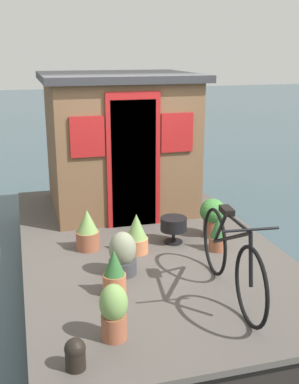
{
  "coord_description": "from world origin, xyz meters",
  "views": [
    {
      "loc": [
        -5.38,
        1.45,
        2.71
      ],
      "look_at": [
        -0.2,
        0.0,
        1.11
      ],
      "focal_mm": 44.69,
      "sensor_mm": 36.0,
      "label": 1
    }
  ],
  "objects_px": {
    "houseboat_cabin": "(119,141)",
    "potted_plant_sage": "(123,254)",
    "potted_plant_ivy": "(212,215)",
    "charcoal_grill": "(174,225)",
    "potted_plant_mint": "(88,231)",
    "potted_plant_basil": "(114,311)",
    "potted_plant_lavender": "(218,233)",
    "potted_plant_succulent": "(114,273)",
    "mooring_bollard": "(75,354)",
    "bicycle": "(231,258)",
    "potted_plant_fern": "(136,234)"
  },
  "relations": [
    {
      "from": "potted_plant_mint",
      "to": "bicycle",
      "type": "bearing_deg",
      "value": -142.44
    },
    {
      "from": "potted_plant_succulent",
      "to": "potted_plant_sage",
      "type": "relative_size",
      "value": 0.98
    },
    {
      "from": "potted_plant_mint",
      "to": "potted_plant_sage",
      "type": "relative_size",
      "value": 1.05
    },
    {
      "from": "potted_plant_lavender",
      "to": "potted_plant_sage",
      "type": "xyz_separation_m",
      "value": [
        -0.31,
        1.23,
        0.0
      ]
    },
    {
      "from": "potted_plant_lavender",
      "to": "charcoal_grill",
      "type": "xyz_separation_m",
      "value": [
        0.36,
        0.44,
        0.01
      ]
    },
    {
      "from": "mooring_bollard",
      "to": "potted_plant_mint",
      "type": "bearing_deg",
      "value": -10.91
    },
    {
      "from": "houseboat_cabin",
      "to": "potted_plant_mint",
      "type": "height_order",
      "value": "houseboat_cabin"
    },
    {
      "from": "potted_plant_ivy",
      "to": "charcoal_grill",
      "type": "distance_m",
      "value": 0.56
    },
    {
      "from": "potted_plant_lavender",
      "to": "potted_plant_sage",
      "type": "height_order",
      "value": "potted_plant_sage"
    },
    {
      "from": "potted_plant_ivy",
      "to": "houseboat_cabin",
      "type": "bearing_deg",
      "value": 29.32
    },
    {
      "from": "potted_plant_fern",
      "to": "potted_plant_lavender",
      "type": "distance_m",
      "value": 0.97
    },
    {
      "from": "potted_plant_lavender",
      "to": "potted_plant_mint",
      "type": "distance_m",
      "value": 1.56
    },
    {
      "from": "potted_plant_fern",
      "to": "mooring_bollard",
      "type": "height_order",
      "value": "potted_plant_fern"
    },
    {
      "from": "potted_plant_lavender",
      "to": "potted_plant_sage",
      "type": "relative_size",
      "value": 0.98
    },
    {
      "from": "potted_plant_basil",
      "to": "potted_plant_sage",
      "type": "relative_size",
      "value": 1.04
    },
    {
      "from": "potted_plant_succulent",
      "to": "potted_plant_ivy",
      "type": "height_order",
      "value": "potted_plant_ivy"
    },
    {
      "from": "potted_plant_lavender",
      "to": "mooring_bollard",
      "type": "height_order",
      "value": "potted_plant_lavender"
    },
    {
      "from": "houseboat_cabin",
      "to": "potted_plant_mint",
      "type": "relative_size",
      "value": 4.4
    },
    {
      "from": "potted_plant_fern",
      "to": "potted_plant_ivy",
      "type": "relative_size",
      "value": 0.96
    },
    {
      "from": "potted_plant_basil",
      "to": "potted_plant_lavender",
      "type": "relative_size",
      "value": 1.07
    },
    {
      "from": "charcoal_grill",
      "to": "mooring_bollard",
      "type": "distance_m",
      "value": 2.6
    },
    {
      "from": "potted_plant_succulent",
      "to": "potted_plant_ivy",
      "type": "xyz_separation_m",
      "value": [
        1.15,
        -1.51,
        0.06
      ]
    },
    {
      "from": "potted_plant_lavender",
      "to": "mooring_bollard",
      "type": "xyz_separation_m",
      "value": [
        -1.77,
        1.92,
        -0.09
      ]
    },
    {
      "from": "potted_plant_sage",
      "to": "charcoal_grill",
      "type": "bearing_deg",
      "value": -49.81
    },
    {
      "from": "potted_plant_succulent",
      "to": "mooring_bollard",
      "type": "distance_m",
      "value": 1.18
    },
    {
      "from": "potted_plant_mint",
      "to": "potted_plant_sage",
      "type": "xyz_separation_m",
      "value": [
        -0.76,
        -0.26,
        -0.01
      ]
    },
    {
      "from": "potted_plant_mint",
      "to": "mooring_bollard",
      "type": "xyz_separation_m",
      "value": [
        -2.22,
        0.43,
        -0.11
      ]
    },
    {
      "from": "potted_plant_sage",
      "to": "charcoal_grill",
      "type": "xyz_separation_m",
      "value": [
        0.67,
        -0.79,
        0.01
      ]
    },
    {
      "from": "potted_plant_sage",
      "to": "bicycle",
      "type": "bearing_deg",
      "value": -129.74
    },
    {
      "from": "potted_plant_fern",
      "to": "potted_plant_lavender",
      "type": "height_order",
      "value": "potted_plant_fern"
    },
    {
      "from": "houseboat_cabin",
      "to": "charcoal_grill",
      "type": "xyz_separation_m",
      "value": [
        -1.63,
        -0.32,
        -0.77
      ]
    },
    {
      "from": "potted_plant_succulent",
      "to": "mooring_bollard",
      "type": "height_order",
      "value": "potted_plant_succulent"
    },
    {
      "from": "potted_plant_lavender",
      "to": "potted_plant_basil",
      "type": "bearing_deg",
      "value": 133.17
    },
    {
      "from": "houseboat_cabin",
      "to": "potted_plant_basil",
      "type": "bearing_deg",
      "value": 167.02
    },
    {
      "from": "bicycle",
      "to": "potted_plant_fern",
      "type": "distance_m",
      "value": 1.4
    },
    {
      "from": "bicycle",
      "to": "potted_plant_lavender",
      "type": "xyz_separation_m",
      "value": [
        1.06,
        -0.33,
        -0.18
      ]
    },
    {
      "from": "potted_plant_succulent",
      "to": "charcoal_grill",
      "type": "xyz_separation_m",
      "value": [
        1.07,
        -0.96,
        0.01
      ]
    },
    {
      "from": "charcoal_grill",
      "to": "mooring_bollard",
      "type": "height_order",
      "value": "charcoal_grill"
    },
    {
      "from": "houseboat_cabin",
      "to": "charcoal_grill",
      "type": "height_order",
      "value": "houseboat_cabin"
    },
    {
      "from": "potted_plant_mint",
      "to": "potted_plant_succulent",
      "type": "bearing_deg",
      "value": -175.7
    },
    {
      "from": "potted_plant_lavender",
      "to": "potted_plant_sage",
      "type": "bearing_deg",
      "value": 104.08
    },
    {
      "from": "bicycle",
      "to": "potted_plant_succulent",
      "type": "height_order",
      "value": "bicycle"
    },
    {
      "from": "bicycle",
      "to": "potted_plant_fern",
      "type": "xyz_separation_m",
      "value": [
        1.25,
        0.62,
        -0.17
      ]
    },
    {
      "from": "houseboat_cabin",
      "to": "potted_plant_sage",
      "type": "relative_size",
      "value": 4.64
    },
    {
      "from": "houseboat_cabin",
      "to": "potted_plant_sage",
      "type": "height_order",
      "value": "houseboat_cabin"
    },
    {
      "from": "bicycle",
      "to": "potted_plant_basil",
      "type": "bearing_deg",
      "value": 108.38
    },
    {
      "from": "potted_plant_sage",
      "to": "potted_plant_lavender",
      "type": "bearing_deg",
      "value": -75.92
    },
    {
      "from": "potted_plant_sage",
      "to": "mooring_bollard",
      "type": "bearing_deg",
      "value": 154.82
    },
    {
      "from": "houseboat_cabin",
      "to": "potted_plant_ivy",
      "type": "distance_m",
      "value": 1.92
    },
    {
      "from": "potted_plant_succulent",
      "to": "potted_plant_fern",
      "type": "height_order",
      "value": "potted_plant_fern"
    }
  ]
}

